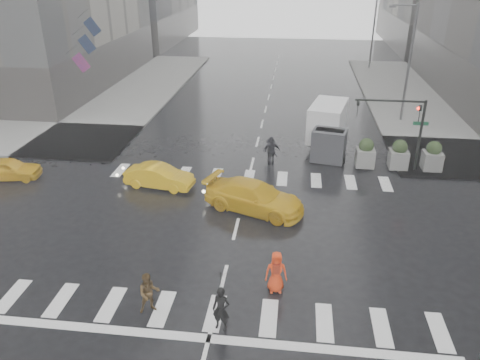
# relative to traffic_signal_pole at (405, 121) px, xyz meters

# --- Properties ---
(ground) EXTENTS (120.00, 120.00, 0.00)m
(ground) POSITION_rel_traffic_signal_pole_xyz_m (-9.01, -8.01, -3.22)
(ground) COLOR black
(ground) RESTS_ON ground
(sidewalk_nw) EXTENTS (35.00, 35.00, 0.15)m
(sidewalk_nw) POSITION_rel_traffic_signal_pole_xyz_m (-28.51, 9.49, -3.14)
(sidewalk_nw) COLOR slate
(sidewalk_nw) RESTS_ON ground
(road_markings) EXTENTS (18.00, 48.00, 0.01)m
(road_markings) POSITION_rel_traffic_signal_pole_xyz_m (-9.01, -8.01, -3.21)
(road_markings) COLOR silver
(road_markings) RESTS_ON ground
(traffic_signal_pole) EXTENTS (4.45, 0.42, 4.50)m
(traffic_signal_pole) POSITION_rel_traffic_signal_pole_xyz_m (0.00, 0.00, 0.00)
(traffic_signal_pole) COLOR black
(traffic_signal_pole) RESTS_ON ground
(street_lamp_near) EXTENTS (2.15, 0.22, 9.00)m
(street_lamp_near) POSITION_rel_traffic_signal_pole_xyz_m (1.86, 9.99, 1.73)
(street_lamp_near) COLOR #59595B
(street_lamp_near) RESTS_ON ground
(street_lamp_far) EXTENTS (2.15, 0.22, 9.00)m
(street_lamp_far) POSITION_rel_traffic_signal_pole_xyz_m (1.86, 29.99, 1.73)
(street_lamp_far) COLOR #59595B
(street_lamp_far) RESTS_ON ground
(planter_west) EXTENTS (1.10, 1.10, 1.80)m
(planter_west) POSITION_rel_traffic_signal_pole_xyz_m (-2.01, 0.19, -2.23)
(planter_west) COLOR slate
(planter_west) RESTS_ON ground
(planter_mid) EXTENTS (1.10, 1.10, 1.80)m
(planter_mid) POSITION_rel_traffic_signal_pole_xyz_m (-0.01, 0.19, -2.23)
(planter_mid) COLOR slate
(planter_mid) RESTS_ON ground
(planter_east) EXTENTS (1.10, 1.10, 1.80)m
(planter_east) POSITION_rel_traffic_signal_pole_xyz_m (1.99, 0.19, -2.23)
(planter_east) COLOR slate
(planter_east) RESTS_ON ground
(flag_cluster) EXTENTS (2.87, 3.06, 4.69)m
(flag_cluster) POSITION_rel_traffic_signal_pole_xyz_m (-24.09, 10.49, 2.42)
(flag_cluster) COLOR #59595B
(flag_cluster) RESTS_ON ground
(pedestrian_black) EXTENTS (1.13, 1.14, 2.43)m
(pedestrian_black) POSITION_rel_traffic_signal_pole_xyz_m (-8.64, -14.74, -1.62)
(pedestrian_black) COLOR black
(pedestrian_black) RESTS_ON ground
(pedestrian_brown) EXTENTS (0.98, 0.89, 1.64)m
(pedestrian_brown) POSITION_rel_traffic_signal_pole_xyz_m (-11.41, -14.17, -2.40)
(pedestrian_brown) COLOR #463319
(pedestrian_brown) RESTS_ON ground
(pedestrian_orange) EXTENTS (0.92, 0.66, 1.76)m
(pedestrian_orange) POSITION_rel_traffic_signal_pole_xyz_m (-6.86, -12.42, -2.33)
(pedestrian_orange) COLOR red
(pedestrian_orange) RESTS_ON ground
(pedestrian_far_a) EXTENTS (1.19, 0.82, 1.88)m
(pedestrian_far_a) POSITION_rel_traffic_signal_pole_xyz_m (-7.79, 0.01, -2.28)
(pedestrian_far_a) COLOR black
(pedestrian_far_a) RESTS_ON ground
(pedestrian_far_b) EXTENTS (1.15, 1.10, 1.59)m
(pedestrian_far_b) POSITION_rel_traffic_signal_pole_xyz_m (-7.88, 0.45, -2.42)
(pedestrian_far_b) COLOR black
(pedestrian_far_b) RESTS_ON ground
(taxi_front) EXTENTS (3.97, 2.14, 1.29)m
(taxi_front) POSITION_rel_traffic_signal_pole_xyz_m (-23.13, -3.97, -2.57)
(taxi_front) COLOR #E2AA0B
(taxi_front) RESTS_ON ground
(taxi_mid) EXTENTS (4.08, 1.94, 1.29)m
(taxi_mid) POSITION_rel_traffic_signal_pole_xyz_m (-13.94, -3.93, -2.57)
(taxi_mid) COLOR #E2AA0B
(taxi_mid) RESTS_ON ground
(taxi_rear) EXTENTS (5.10, 3.59, 1.53)m
(taxi_rear) POSITION_rel_traffic_signal_pole_xyz_m (-8.31, -6.01, -2.45)
(taxi_rear) COLOR #E2AA0B
(taxi_rear) RESTS_ON ground
(box_truck) EXTENTS (2.13, 5.68, 3.02)m
(box_truck) POSITION_rel_traffic_signal_pole_xyz_m (-4.21, 3.05, -1.61)
(box_truck) COLOR silver
(box_truck) RESTS_ON ground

